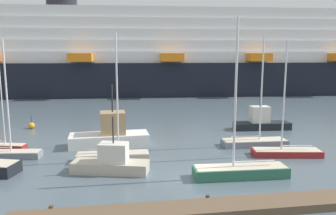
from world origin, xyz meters
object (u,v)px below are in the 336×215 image
object	(u,v)px
sailboat_5	(286,151)
fishing_boat_2	(111,162)
fishing_boat_1	(110,135)
channel_buoy_1	(32,125)
sailboat_3	(254,141)
fishing_boat_0	(261,121)
sailboat_2	(6,152)
sailboat_1	(2,145)
cruise_ship	(167,58)
sailboat_4	(240,169)
sailboat_0	(113,155)

from	to	relation	value
sailboat_5	fishing_boat_2	bearing A→B (deg)	16.44
fishing_boat_1	channel_buoy_1	size ratio (longest dim) A/B	4.76
sailboat_3	fishing_boat_2	distance (m)	14.25
sailboat_3	fishing_boat_0	size ratio (longest dim) A/B	1.60
sailboat_2	fishing_boat_2	distance (m)	10.03
sailboat_1	cruise_ship	size ratio (longest dim) A/B	0.06
sailboat_3	sailboat_1	bearing A→B (deg)	176.55
sailboat_1	sailboat_5	xyz separation A→B (m)	(24.68, -5.80, 0.07)
sailboat_5	channel_buoy_1	distance (m)	28.02
sailboat_1	sailboat_2	xyz separation A→B (m)	(1.19, -2.74, 0.10)
sailboat_4	sailboat_3	bearing A→B (deg)	-117.38
fishing_boat_2	channel_buoy_1	size ratio (longest dim) A/B	3.72
fishing_boat_2	channel_buoy_1	distance (m)	18.61
fishing_boat_1	channel_buoy_1	distance (m)	12.75
sailboat_2	sailboat_3	bearing A→B (deg)	7.15
sailboat_0	sailboat_1	size ratio (longest dim) A/B	1.34
sailboat_1	fishing_boat_2	xyz separation A→B (m)	(9.96, -7.58, 0.40)
sailboat_3	fishing_boat_1	size ratio (longest dim) A/B	1.38
cruise_ship	sailboat_0	bearing A→B (deg)	-100.14
sailboat_0	sailboat_2	size ratio (longest dim) A/B	1.05
sailboat_3	fishing_boat_1	bearing A→B (deg)	173.53
sailboat_1	sailboat_4	xyz separation A→B (m)	(18.95, -9.94, 0.19)
sailboat_3	sailboat_5	size ratio (longest dim) A/B	1.07
sailboat_2	fishing_boat_1	xyz separation A→B (m)	(8.60, 2.43, 0.59)
sailboat_1	sailboat_3	world-z (taller)	sailboat_3
fishing_boat_2	sailboat_2	bearing A→B (deg)	165.37
fishing_boat_1	cruise_ship	distance (m)	44.36
sailboat_0	sailboat_5	distance (m)	14.65
cruise_ship	fishing_boat_1	bearing A→B (deg)	-101.94
sailboat_1	sailboat_0	bearing A→B (deg)	-12.18
sailboat_2	sailboat_5	bearing A→B (deg)	-1.06
sailboat_0	fishing_boat_0	size ratio (longest dim) A/B	1.58
cruise_ship	channel_buoy_1	bearing A→B (deg)	-118.47
sailboat_3	sailboat_5	xyz separation A→B (m)	(1.43, -3.36, -0.03)
sailboat_5	fishing_boat_0	world-z (taller)	sailboat_5
sailboat_5	fishing_boat_0	bearing A→B (deg)	-92.89
sailboat_2	fishing_boat_0	world-z (taller)	sailboat_2
fishing_boat_2	cruise_ship	size ratio (longest dim) A/B	0.05
sailboat_1	fishing_boat_0	size ratio (longest dim) A/B	1.18
sailboat_0	fishing_boat_0	xyz separation A→B (m)	(16.81, 9.07, 0.39)
sailboat_2	sailboat_0	bearing A→B (deg)	-7.75
sailboat_5	fishing_boat_1	distance (m)	15.89
sailboat_3	channel_buoy_1	world-z (taller)	sailboat_3
fishing_boat_0	sailboat_2	bearing A→B (deg)	18.62
sailboat_1	sailboat_3	xyz separation A→B (m)	(23.25, -2.44, 0.09)
fishing_boat_0	channel_buoy_1	bearing A→B (deg)	-5.75
sailboat_4	fishing_boat_2	distance (m)	9.30
sailboat_0	sailboat_1	world-z (taller)	sailboat_0
sailboat_2	sailboat_4	world-z (taller)	sailboat_4
fishing_boat_0	cruise_ship	xyz separation A→B (m)	(-5.23, 37.80, 6.91)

